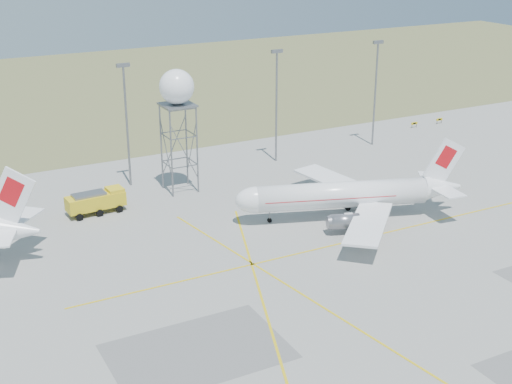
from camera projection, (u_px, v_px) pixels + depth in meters
ground at (447, 374)px, 69.53m from camera, size 400.00×400.00×0.00m
grass_strip at (76, 92)px, 185.25m from camera, size 400.00×120.00×0.03m
mast_b at (126, 115)px, 115.44m from camera, size 2.20×0.50×20.50m
mast_c at (276, 97)px, 127.71m from camera, size 2.20×0.50×20.50m
mast_d at (376, 85)px, 137.36m from camera, size 2.20×0.50×20.50m
taxi_sign_near at (414, 124)px, 153.10m from camera, size 1.60×0.17×1.20m
taxi_sign_far at (439, 120)px, 156.17m from camera, size 1.60×0.17×1.20m
airliner_main at (345, 195)px, 105.13m from camera, size 33.74×31.82×11.76m
radar_tower at (178, 124)px, 113.44m from camera, size 5.54×5.54×20.04m
fire_truck at (97, 202)px, 107.64m from camera, size 8.93×3.95×3.51m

